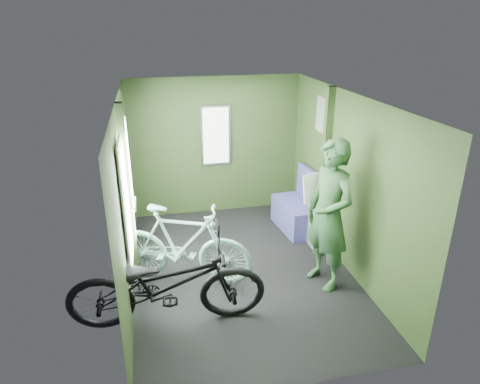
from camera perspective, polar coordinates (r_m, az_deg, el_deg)
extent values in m
plane|color=black|center=(5.82, 0.21, -10.44)|extent=(4.00, 4.00, 0.00)
cube|color=silver|center=(4.97, 0.25, 12.47)|extent=(2.80, 4.00, 0.02)
cube|color=#314721|center=(7.15, -3.25, 6.01)|extent=(2.80, 0.02, 2.30)
cube|color=#314721|center=(3.59, 7.29, -11.75)|extent=(2.80, 0.02, 2.30)
cube|color=#314721|center=(5.20, -15.03, -1.14)|extent=(0.02, 4.00, 2.30)
cube|color=#314721|center=(5.74, 14.01, 1.22)|extent=(0.02, 4.00, 2.30)
cube|color=#314721|center=(5.19, -14.59, -1.10)|extent=(0.08, 0.12, 2.30)
cube|color=silver|center=(4.61, -14.92, -1.46)|extent=(0.02, 0.56, 1.34)
cube|color=silver|center=(5.64, -14.61, 2.94)|extent=(0.02, 0.56, 1.34)
cube|color=white|center=(4.43, -15.46, 4.84)|extent=(0.00, 0.12, 0.12)
cube|color=white|center=(5.49, -15.03, 8.17)|extent=(0.00, 0.12, 0.12)
cylinder|color=silver|center=(5.21, -13.77, -1.55)|extent=(0.03, 0.40, 0.03)
cube|color=#314721|center=(6.23, 11.25, 3.13)|extent=(0.10, 0.10, 2.30)
cube|color=white|center=(6.32, 10.91, 10.03)|extent=(0.02, 0.40, 0.50)
cube|color=silver|center=(7.06, -3.23, 7.47)|extent=(0.50, 0.02, 1.00)
imported|color=black|center=(4.99, -9.31, -17.21)|extent=(2.17, 1.07, 1.23)
imported|color=#96D3C8|center=(5.67, -7.44, -11.68)|extent=(1.88, 1.26, 1.11)
imported|color=#2F5731|center=(5.24, 11.78, -3.09)|extent=(0.64, 0.79, 1.89)
cube|color=silver|center=(5.35, 9.88, 0.54)|extent=(0.34, 0.17, 0.36)
cube|color=slate|center=(6.30, 10.66, -3.56)|extent=(0.26, 0.36, 0.88)
cube|color=navy|center=(6.86, 7.54, -3.14)|extent=(0.60, 0.96, 0.46)
cube|color=navy|center=(6.74, 9.53, 0.75)|extent=(0.16, 0.91, 0.51)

